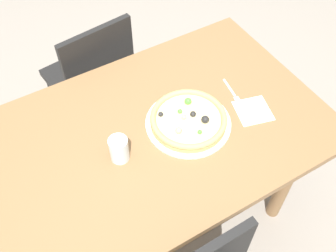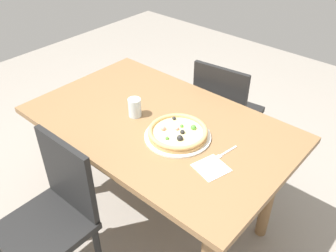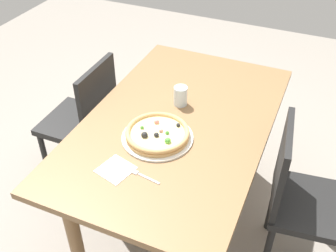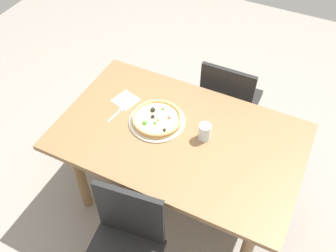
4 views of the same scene
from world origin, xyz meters
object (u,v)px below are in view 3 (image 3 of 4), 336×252
(chair_far, at_px, (85,119))
(fork, at_px, (141,175))
(dining_table, at_px, (178,137))
(plate, at_px, (158,137))
(chair_near, at_px, (300,197))
(pizza, at_px, (157,133))
(drinking_glass, at_px, (181,96))
(napkin, at_px, (116,169))

(chair_far, xyz_separation_m, fork, (-0.53, -0.67, 0.27))
(dining_table, height_order, plate, plate)
(chair_near, height_order, pizza, chair_near)
(chair_near, distance_m, plate, 0.77)
(plate, xyz_separation_m, drinking_glass, (0.31, 0.01, 0.05))
(dining_table, xyz_separation_m, pizza, (-0.17, 0.04, 0.14))
(chair_near, bearing_deg, plate, -84.91)
(chair_near, relative_size, chair_far, 1.00)
(pizza, height_order, napkin, pizza)
(dining_table, xyz_separation_m, chair_far, (0.10, 0.67, -0.16))
(chair_near, xyz_separation_m, plate, (-0.15, 0.70, 0.27))
(chair_far, bearing_deg, fork, -129.04)
(plate, xyz_separation_m, fork, (-0.26, -0.04, -0.00))
(pizza, xyz_separation_m, napkin, (-0.27, 0.08, -0.03))
(chair_far, relative_size, fork, 5.35)
(dining_table, relative_size, chair_far, 1.66)
(dining_table, distance_m, chair_near, 0.69)
(chair_far, relative_size, plate, 2.54)
(chair_far, height_order, plate, chair_far)
(dining_table, height_order, chair_far, chair_far)
(plate, relative_size, napkin, 2.48)
(fork, height_order, drinking_glass, drinking_glass)
(fork, bearing_deg, drinking_glass, -76.40)
(pizza, relative_size, fork, 1.87)
(chair_near, height_order, chair_far, same)
(dining_table, height_order, fork, fork)
(dining_table, relative_size, pizza, 4.73)
(dining_table, distance_m, napkin, 0.47)
(pizza, bearing_deg, chair_near, -77.81)
(pizza, xyz_separation_m, fork, (-0.26, -0.04, -0.03))
(fork, bearing_deg, chair_near, -139.24)
(dining_table, relative_size, plate, 4.22)
(chair_near, distance_m, chair_far, 1.34)
(pizza, distance_m, drinking_glass, 0.31)
(plate, distance_m, drinking_glass, 0.31)
(fork, xyz_separation_m, napkin, (-0.01, 0.12, -0.00))
(chair_far, bearing_deg, dining_table, -99.43)
(pizza, bearing_deg, chair_far, 66.56)
(dining_table, xyz_separation_m, napkin, (-0.44, 0.12, 0.11))
(plate, height_order, fork, plate)
(dining_table, xyz_separation_m, plate, (-0.17, 0.04, 0.11))
(chair_near, xyz_separation_m, drinking_glass, (0.16, 0.71, 0.32))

